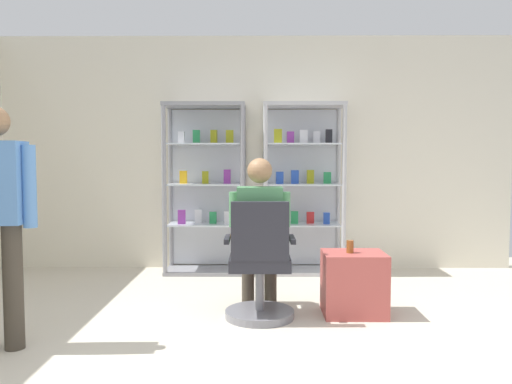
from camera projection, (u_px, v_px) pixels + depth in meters
name	position (u px, v px, depth m)	size (l,w,h in m)	color
ground_plane	(249.00, 374.00, 2.99)	(7.20, 7.20, 0.00)	beige
back_wall	(254.00, 153.00, 5.90)	(6.00, 0.10, 2.70)	silver
display_cabinet_left	(206.00, 187.00, 5.69)	(0.90, 0.45, 1.90)	gray
display_cabinet_right	(303.00, 187.00, 5.68)	(0.90, 0.45, 1.90)	#B7B7BC
office_chair	(260.00, 271.00, 3.99)	(0.56, 0.56, 0.96)	slate
seated_shopkeeper	(260.00, 228.00, 4.13)	(0.49, 0.57, 1.29)	#3F382D
storage_crate	(354.00, 283.00, 4.13)	(0.51, 0.41, 0.52)	#B24C47
tea_glass	(350.00, 247.00, 4.10)	(0.06, 0.06, 0.10)	brown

